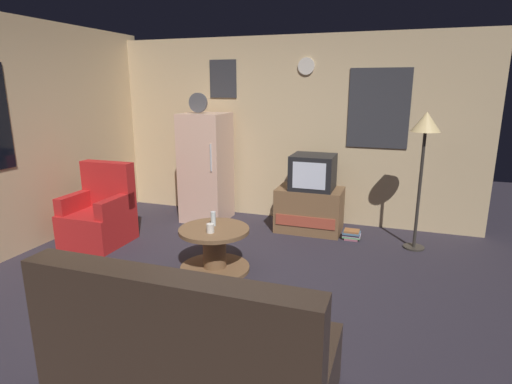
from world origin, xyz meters
TOP-DOWN VIEW (x-y plane):
  - ground_plane at (0.00, 0.00)m, footprint 12.00×12.00m
  - wall_with_art at (0.01, 2.45)m, footprint 5.20×0.12m
  - fridge at (-1.04, 1.97)m, footprint 0.60×0.62m
  - tv_stand at (0.44, 1.96)m, footprint 0.84×0.53m
  - crt_tv at (0.47, 1.96)m, footprint 0.54×0.51m
  - standing_lamp at (1.74, 1.75)m, footprint 0.32×0.32m
  - coffee_table at (-0.23, 0.44)m, footprint 0.72×0.72m
  - wine_glass at (-0.27, 0.51)m, footprint 0.05×0.05m
  - mug_ceramic_white at (-0.21, 0.31)m, footprint 0.08×0.08m
  - armchair at (-1.88, 0.73)m, footprint 0.68×0.68m
  - couch at (0.39, -1.28)m, footprint 1.70×0.80m
  - book_stack at (1.01, 1.80)m, footprint 0.22×0.15m

SIDE VIEW (x-z plane):
  - ground_plane at x=0.00m, z-range 0.00..0.00m
  - book_stack at x=1.01m, z-range 0.00..0.13m
  - coffee_table at x=-0.23m, z-range 0.00..0.46m
  - tv_stand at x=0.44m, z-range 0.00..0.57m
  - couch at x=0.39m, z-range -0.15..0.77m
  - armchair at x=-1.88m, z-range -0.14..0.82m
  - mug_ceramic_white at x=-0.21m, z-range 0.46..0.55m
  - wine_glass at x=-0.27m, z-range 0.46..0.61m
  - fridge at x=-1.04m, z-range -0.13..1.64m
  - crt_tv at x=0.47m, z-range 0.57..1.01m
  - wall_with_art at x=0.01m, z-range 0.01..2.52m
  - standing_lamp at x=1.74m, z-range 0.56..2.15m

